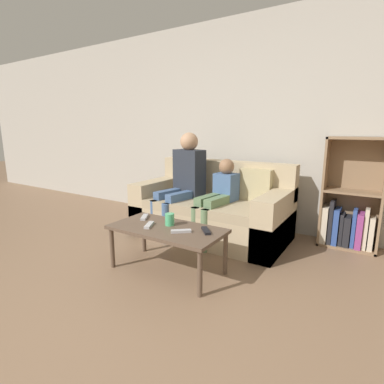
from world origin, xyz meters
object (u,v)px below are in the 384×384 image
person_adult (185,176)px  cup_near (170,219)px  tv_remote_1 (181,231)px  tv_remote_3 (149,225)px  tv_remote_2 (144,217)px  bookshelf (349,208)px  couch (213,211)px  coffee_table (167,232)px  tv_remote_0 (206,231)px  person_child (218,195)px

person_adult → cup_near: size_ratio=11.22×
tv_remote_1 → tv_remote_3: size_ratio=0.92×
tv_remote_1 → tv_remote_2: (-0.53, 0.15, 0.00)m
tv_remote_1 → tv_remote_2: size_ratio=0.94×
bookshelf → couch: bearing=-161.6°
couch → tv_remote_3: 1.09m
coffee_table → tv_remote_0: bearing=13.7°
bookshelf → cup_near: size_ratio=10.88×
bookshelf → coffee_table: bookshelf is taller
coffee_table → cup_near: bearing=106.1°
person_child → cup_near: bearing=-87.5°
bookshelf → coffee_table: size_ratio=1.16×
tv_remote_3 → coffee_table: bearing=-5.0°
tv_remote_2 → person_adult: bearing=65.9°
couch → tv_remote_2: couch is taller
person_child → tv_remote_0: 0.86m
cup_near → tv_remote_0: cup_near is taller
bookshelf → tv_remote_0: size_ratio=7.40×
cup_near → person_child: bearing=85.3°
person_adult → person_child: bearing=3.5°
person_adult → tv_remote_0: person_adult is taller
tv_remote_0 → tv_remote_1: (-0.17, -0.12, 0.00)m
bookshelf → cup_near: (-1.32, -1.43, 0.03)m
coffee_table → person_child: 0.90m
tv_remote_1 → couch: bearing=154.2°
person_adult → tv_remote_2: person_adult is taller
person_adult → tv_remote_0: (0.79, -0.86, -0.29)m
bookshelf → tv_remote_0: (-0.96, -1.41, -0.01)m
person_adult → person_child: person_adult is taller
cup_near → tv_remote_1: cup_near is taller
couch → bookshelf: (1.40, 0.47, 0.13)m
cup_near → tv_remote_0: 0.37m
cup_near → tv_remote_3: bearing=-139.2°
bookshelf → person_adult: bearing=-162.6°
couch → coffee_table: bearing=-84.7°
person_child → person_adult: bearing=179.8°
person_adult → tv_remote_0: size_ratio=7.63×
bookshelf → tv_remote_2: (-1.66, -1.39, -0.01)m
tv_remote_1 → tv_remote_2: same height
cup_near → tv_remote_2: bearing=172.9°
tv_remote_0 → tv_remote_2: bearing=136.5°
person_child → cup_near: size_ratio=8.56×
tv_remote_1 → tv_remote_3: 0.33m
couch → person_child: (0.14, -0.14, 0.24)m
tv_remote_0 → tv_remote_3: 0.52m
bookshelf → person_child: (-1.25, -0.61, 0.11)m
couch → tv_remote_3: (-0.06, -1.08, 0.12)m
coffee_table → person_adult: size_ratio=0.84×
couch → person_adult: person_adult is taller
tv_remote_3 → tv_remote_2: bearing=116.7°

